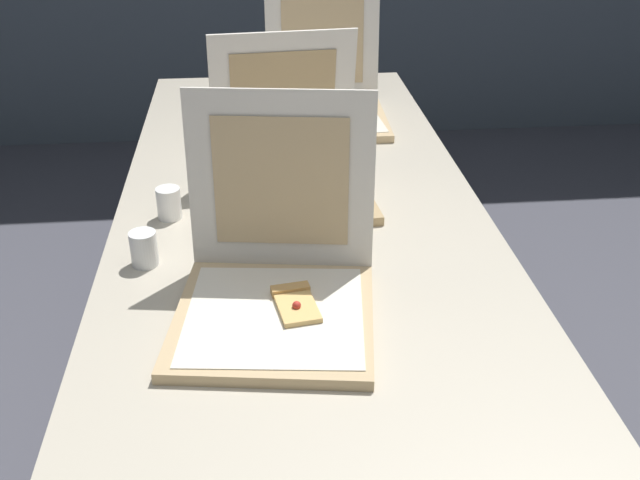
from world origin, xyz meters
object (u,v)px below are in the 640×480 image
object	(u,v)px
pizza_box_front	(276,286)
cup_white_near_center	(144,249)
cup_white_mid	(169,203)
pizza_box_middle	(291,172)
table	(304,243)
pizza_box_back	(326,102)

from	to	relation	value
pizza_box_front	cup_white_near_center	world-z (taller)	pizza_box_front
pizza_box_front	cup_white_mid	bearing A→B (deg)	127.54
pizza_box_front	pizza_box_middle	size ratio (longest dim) A/B	1.08
pizza_box_front	table	bearing A→B (deg)	85.42
pizza_box_back	cup_white_near_center	xyz separation A→B (m)	(-0.46, -0.85, -0.02)
table	pizza_box_middle	distance (m)	0.21
pizza_box_back	cup_white_mid	xyz separation A→B (m)	(-0.43, -0.64, -0.02)
table	pizza_box_back	distance (m)	0.73
pizza_box_front	pizza_box_back	xyz separation A→B (m)	(0.20, 1.05, -0.00)
table	cup_white_mid	xyz separation A→B (m)	(-0.30, 0.07, 0.08)
table	cup_white_near_center	xyz separation A→B (m)	(-0.34, -0.14, 0.08)
pizza_box_back	cup_white_near_center	distance (m)	0.97
pizza_box_middle	cup_white_mid	distance (m)	0.31
pizza_box_front	pizza_box_back	bearing A→B (deg)	87.39
table	pizza_box_middle	bearing A→B (deg)	95.32
pizza_box_back	cup_white_near_center	bearing A→B (deg)	-117.21
pizza_box_middle	cup_white_near_center	xyz separation A→B (m)	(-0.32, -0.32, -0.02)
cup_white_mid	table	bearing A→B (deg)	-13.16
pizza_box_middle	cup_white_mid	bearing A→B (deg)	-164.75
pizza_box_middle	pizza_box_front	bearing A→B (deg)	-101.84
pizza_box_front	cup_white_near_center	distance (m)	0.33
pizza_box_middle	cup_white_near_center	size ratio (longest dim) A/B	5.30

